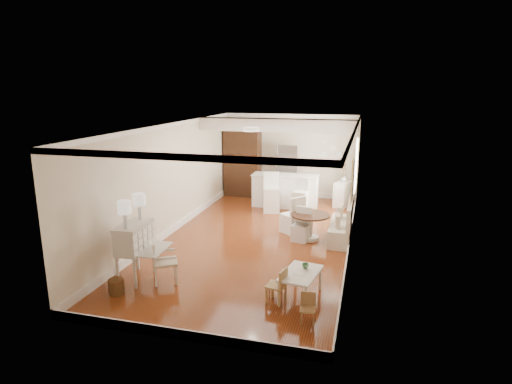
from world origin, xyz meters
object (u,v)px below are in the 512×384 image
at_px(gustavian_armchair, 165,261).
at_px(kids_table, 300,285).
at_px(wicker_basket, 116,287).
at_px(bar_stool_left, 271,193).
at_px(bar_stool_right, 300,196).
at_px(slip_chair_far, 292,214).
at_px(breakfast_counter, 285,191).
at_px(fridge, 297,173).
at_px(kids_chair_c, 308,309).
at_px(sideboard, 343,194).
at_px(kids_chair_b, 276,283).
at_px(secretary_bureau, 135,252).
at_px(dining_table, 310,227).
at_px(kids_chair_a, 276,285).
at_px(slip_chair_near, 301,225).

xyz_separation_m(gustavian_armchair, kids_table, (2.61, 0.03, -0.18)).
relative_size(wicker_basket, kids_table, 0.29).
xyz_separation_m(bar_stool_left, bar_stool_right, (0.85, 0.18, -0.08)).
relative_size(slip_chair_far, breakfast_counter, 0.48).
bearing_deg(gustavian_armchair, fridge, -40.28).
relative_size(kids_chair_c, breakfast_counter, 0.25).
height_order(breakfast_counter, fridge, fridge).
relative_size(kids_chair_c, bar_stool_left, 0.43).
relative_size(slip_chair_far, sideboard, 1.19).
bearing_deg(gustavian_armchair, kids_table, -118.09).
relative_size(kids_chair_b, slip_chair_far, 0.51).
xyz_separation_m(secretary_bureau, dining_table, (2.97, 3.08, -0.24)).
bearing_deg(wicker_basket, dining_table, 51.19).
distance_m(wicker_basket, kids_table, 3.33).
relative_size(kids_chair_a, sideboard, 0.78).
distance_m(kids_chair_c, slip_chair_near, 3.79).
bearing_deg(gustavian_armchair, bar_stool_left, -38.75).
distance_m(slip_chair_far, breakfast_counter, 2.46).
distance_m(wicker_basket, kids_chair_b, 2.89).
distance_m(slip_chair_near, breakfast_counter, 3.08).
bearing_deg(kids_chair_c, slip_chair_near, 94.53).
xyz_separation_m(bar_stool_right, sideboard, (1.20, 1.07, -0.12)).
distance_m(kids_chair_c, sideboard, 7.23).
bearing_deg(breakfast_counter, bar_stool_left, -113.64).
distance_m(wicker_basket, slip_chair_near, 4.58).
relative_size(dining_table, bar_stool_left, 0.81).
height_order(kids_chair_a, breakfast_counter, breakfast_counter).
xyz_separation_m(kids_table, bar_stool_right, (-0.86, 5.33, 0.27)).
bearing_deg(dining_table, kids_chair_b, -93.62).
bearing_deg(sideboard, dining_table, -81.95).
height_order(secretary_bureau, dining_table, secretary_bureau).
xyz_separation_m(gustavian_armchair, kids_chair_b, (2.17, -0.03, -0.17)).
distance_m(bar_stool_left, sideboard, 2.41).
bearing_deg(slip_chair_near, bar_stool_right, 112.46).
bearing_deg(slip_chair_far, kids_chair_b, 44.84).
bearing_deg(slip_chair_far, breakfast_counter, -125.14).
distance_m(secretary_bureau, bar_stool_right, 5.89).
distance_m(dining_table, bar_stool_left, 2.60).
distance_m(gustavian_armchair, slip_chair_near, 3.64).
height_order(secretary_bureau, kids_chair_c, secretary_bureau).
bearing_deg(bar_stool_left, wicker_basket, -119.28).
xyz_separation_m(kids_chair_a, fridge, (-0.83, 7.15, 0.58)).
xyz_separation_m(secretary_bureau, bar_stool_left, (1.51, 5.21, 0.02)).
xyz_separation_m(dining_table, slip_chair_near, (-0.21, -0.13, 0.08)).
bearing_deg(sideboard, gustavian_armchair, -96.79).
bearing_deg(gustavian_armchair, slip_chair_near, -65.28).
bearing_deg(sideboard, bar_stool_right, -120.56).
bearing_deg(kids_table, kids_chair_a, -142.60).
bearing_deg(wicker_basket, gustavian_armchair, 47.06).
height_order(kids_chair_b, slip_chair_far, slip_chair_far).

